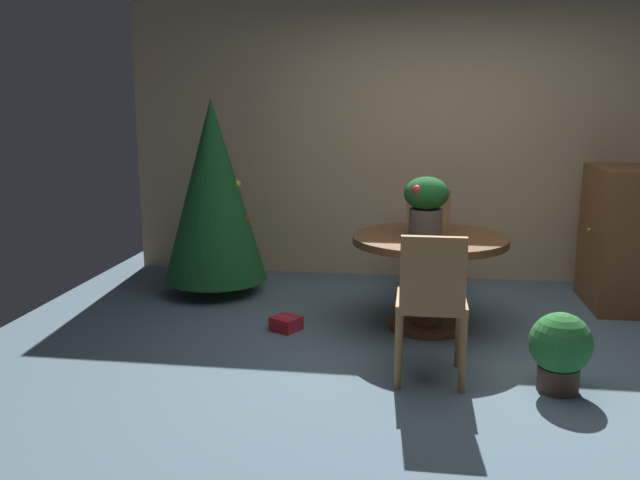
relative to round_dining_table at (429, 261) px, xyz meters
name	(u,v)px	position (x,y,z in m)	size (l,w,h in m)	color
ground_plane	(451,361)	(0.15, -0.64, -0.51)	(6.60, 6.60, 0.00)	slate
back_wall_panel	(445,141)	(0.15, 1.56, 0.79)	(6.00, 0.10, 2.60)	tan
round_dining_table	(429,261)	(0.00, 0.00, 0.00)	(1.13, 1.13, 0.70)	brown
flower_vase	(426,202)	(-0.04, 0.06, 0.43)	(0.32, 0.32, 0.42)	#665B51
wooden_chair_far	(428,237)	(0.00, 0.90, 0.00)	(0.42, 0.40, 0.91)	#9E6B3D
wooden_chair_near	(432,298)	(0.00, -0.99, 0.01)	(0.41, 0.44, 0.92)	#9E6B3D
holiday_tree	(213,191)	(-1.83, 0.68, 0.40)	(0.89, 0.89, 1.69)	brown
gift_box_red	(286,323)	(-1.03, -0.20, -0.46)	(0.25, 0.25, 0.10)	red
wooden_cabinet	(623,238)	(1.57, 0.79, 0.06)	(0.54, 0.82, 1.15)	brown
potted_plant	(560,349)	(0.74, -1.01, -0.26)	(0.36, 0.36, 0.47)	#4C382D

